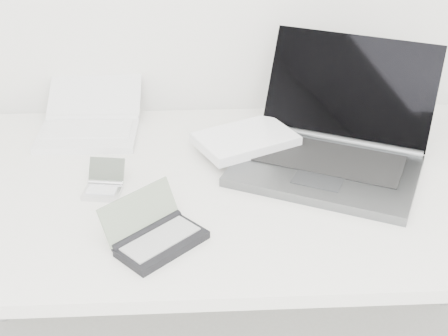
{
  "coord_description": "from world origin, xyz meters",
  "views": [
    {
      "loc": [
        -0.09,
        0.31,
        1.49
      ],
      "look_at": [
        -0.03,
        1.51,
        0.79
      ],
      "focal_mm": 50.0,
      "sensor_mm": 36.0,
      "label": 1
    }
  ],
  "objects_px": {
    "palmtop_charcoal": "(156,235)",
    "desk": "(236,198)",
    "laptop_large": "(316,144)",
    "netbook_open_white": "(90,123)"
  },
  "relations": [
    {
      "from": "netbook_open_white",
      "to": "palmtop_charcoal",
      "type": "bearing_deg",
      "value": -67.33
    },
    {
      "from": "desk",
      "to": "netbook_open_white",
      "type": "bearing_deg",
      "value": 142.99
    },
    {
      "from": "palmtop_charcoal",
      "to": "desk",
      "type": "bearing_deg",
      "value": 9.72
    },
    {
      "from": "desk",
      "to": "netbook_open_white",
      "type": "xyz_separation_m",
      "value": [
        -0.37,
        0.28,
        0.07
      ]
    },
    {
      "from": "laptop_large",
      "to": "desk",
      "type": "bearing_deg",
      "value": -130.84
    },
    {
      "from": "desk",
      "to": "palmtop_charcoal",
      "type": "relative_size",
      "value": 7.27
    },
    {
      "from": "palmtop_charcoal",
      "to": "netbook_open_white",
      "type": "bearing_deg",
      "value": 68.48
    },
    {
      "from": "laptop_large",
      "to": "netbook_open_white",
      "type": "xyz_separation_m",
      "value": [
        -0.58,
        0.19,
        -0.02
      ]
    },
    {
      "from": "desk",
      "to": "netbook_open_white",
      "type": "height_order",
      "value": "netbook_open_white"
    },
    {
      "from": "laptop_large",
      "to": "palmtop_charcoal",
      "type": "relative_size",
      "value": 2.86
    }
  ]
}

